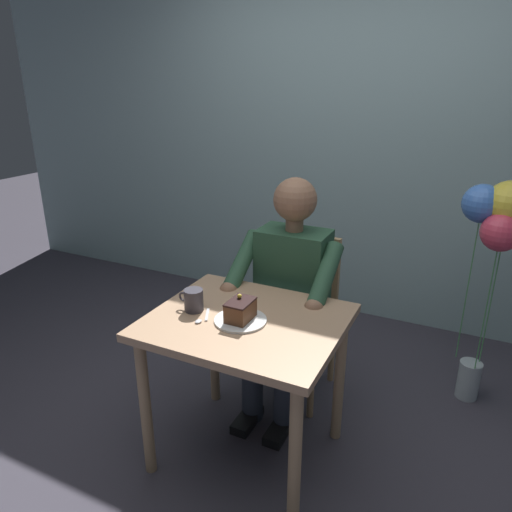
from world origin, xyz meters
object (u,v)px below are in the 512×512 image
object	(u,v)px
chair	(298,308)
seated_person	(287,294)
dining_table	(247,340)
balloon_display	(496,231)
coffee_cup	(193,300)
dessert_spoon	(202,318)
cake_slice	(240,310)

from	to	relation	value
chair	seated_person	world-z (taller)	seated_person
dining_table	balloon_display	distance (m)	1.35
dining_table	coffee_cup	distance (m)	0.29
dessert_spoon	balloon_display	distance (m)	1.51
cake_slice	coffee_cup	bearing A→B (deg)	0.11
chair	cake_slice	distance (m)	0.73
seated_person	balloon_display	world-z (taller)	seated_person
cake_slice	coffee_cup	distance (m)	0.23
dining_table	balloon_display	size ratio (longest dim) A/B	0.66
dining_table	balloon_display	xyz separation A→B (m)	(-0.92, -0.93, 0.36)
dining_table	cake_slice	bearing A→B (deg)	73.55
dessert_spoon	balloon_display	xyz separation A→B (m)	(-1.08, -1.02, 0.25)
coffee_cup	balloon_display	world-z (taller)	balloon_display
dining_table	chair	world-z (taller)	chair
cake_slice	balloon_display	bearing A→B (deg)	-133.90
cake_slice	dessert_spoon	xyz separation A→B (m)	(0.15, 0.06, -0.05)
dining_table	coffee_cup	world-z (taller)	coffee_cup
cake_slice	dessert_spoon	distance (m)	0.17
dining_table	cake_slice	world-z (taller)	cake_slice
balloon_display	dessert_spoon	bearing A→B (deg)	43.29
chair	balloon_display	xyz separation A→B (m)	(-0.92, -0.30, 0.49)
balloon_display	chair	bearing A→B (deg)	17.90
seated_person	cake_slice	xyz separation A→B (m)	(0.01, 0.50, 0.13)
dining_table	dessert_spoon	distance (m)	0.22
dining_table	balloon_display	world-z (taller)	balloon_display
seated_person	dining_table	bearing A→B (deg)	90.00
seated_person	coffee_cup	world-z (taller)	seated_person
chair	cake_slice	size ratio (longest dim) A/B	6.56
dining_table	dessert_spoon	xyz separation A→B (m)	(0.16, 0.09, 0.11)
chair	dessert_spoon	xyz separation A→B (m)	(0.16, 0.72, 0.24)
cake_slice	dessert_spoon	world-z (taller)	cake_slice
dining_table	seated_person	bearing A→B (deg)	-90.00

